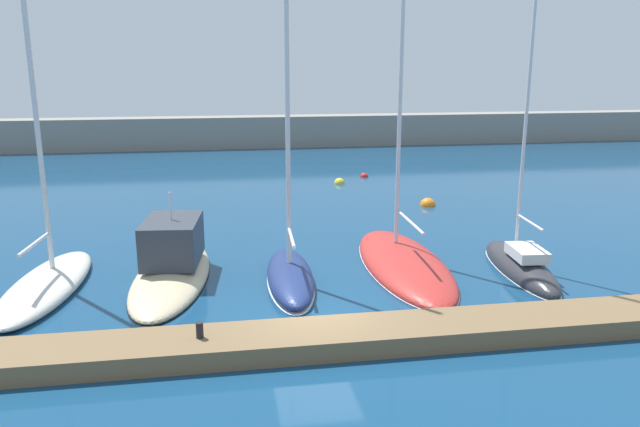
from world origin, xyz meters
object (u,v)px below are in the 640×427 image
(sailboat_red_fourth, at_px, (404,261))
(mooring_buoy_red, at_px, (364,177))
(mooring_buoy_orange, at_px, (428,206))
(motorboat_sand_second, at_px, (172,265))
(dock_bollard, at_px, (200,330))
(sailboat_ivory_nearest, at_px, (46,280))
(sailboat_charcoal_fifth, at_px, (520,265))
(mooring_buoy_yellow, at_px, (339,183))
(sailboat_navy_third, at_px, (290,272))

(sailboat_red_fourth, relative_size, mooring_buoy_red, 34.50)
(mooring_buoy_orange, bearing_deg, motorboat_sand_second, -143.40)
(sailboat_red_fourth, distance_m, dock_bollard, 10.07)
(sailboat_ivory_nearest, relative_size, sailboat_charcoal_fifth, 1.23)
(sailboat_ivory_nearest, xyz_separation_m, mooring_buoy_yellow, (13.96, 17.68, -0.40))
(sailboat_ivory_nearest, bearing_deg, dock_bollard, -132.58)
(mooring_buoy_red, height_order, dock_bollard, dock_bollard)
(sailboat_ivory_nearest, height_order, mooring_buoy_orange, sailboat_ivory_nearest)
(sailboat_ivory_nearest, distance_m, motorboat_sand_second, 4.31)
(mooring_buoy_red, bearing_deg, mooring_buoy_yellow, -136.62)
(motorboat_sand_second, distance_m, mooring_buoy_yellow, 19.66)
(motorboat_sand_second, height_order, mooring_buoy_red, motorboat_sand_second)
(mooring_buoy_orange, xyz_separation_m, mooring_buoy_red, (-1.44, 9.27, 0.00))
(sailboat_ivory_nearest, height_order, sailboat_red_fourth, sailboat_red_fourth)
(mooring_buoy_yellow, xyz_separation_m, mooring_buoy_red, (2.17, 2.05, 0.00))
(sailboat_ivory_nearest, height_order, motorboat_sand_second, sailboat_ivory_nearest)
(sailboat_ivory_nearest, relative_size, sailboat_red_fourth, 0.72)
(sailboat_charcoal_fifth, relative_size, mooring_buoy_yellow, 16.00)
(sailboat_ivory_nearest, height_order, dock_bollard, sailboat_ivory_nearest)
(motorboat_sand_second, xyz_separation_m, mooring_buoy_red, (11.87, 19.15, -0.52))
(sailboat_navy_third, distance_m, sailboat_red_fourth, 4.75)
(sailboat_red_fourth, bearing_deg, sailboat_charcoal_fifth, -105.79)
(motorboat_sand_second, distance_m, mooring_buoy_red, 22.53)
(mooring_buoy_red, bearing_deg, sailboat_navy_third, -110.56)
(motorboat_sand_second, distance_m, sailboat_charcoal_fifth, 13.16)
(sailboat_navy_third, height_order, sailboat_charcoal_fifth, sailboat_navy_third)
(sailboat_red_fourth, distance_m, sailboat_charcoal_fifth, 4.42)
(sailboat_ivory_nearest, relative_size, dock_bollard, 32.05)
(sailboat_ivory_nearest, distance_m, dock_bollard, 8.09)
(sailboat_ivory_nearest, relative_size, motorboat_sand_second, 1.64)
(motorboat_sand_second, height_order, sailboat_red_fourth, sailboat_red_fourth)
(sailboat_navy_third, height_order, mooring_buoy_red, sailboat_navy_third)
(mooring_buoy_yellow, relative_size, dock_bollard, 1.63)
(motorboat_sand_second, bearing_deg, sailboat_ivory_nearest, 103.58)
(sailboat_red_fourth, height_order, mooring_buoy_red, sailboat_red_fourth)
(mooring_buoy_red, bearing_deg, sailboat_ivory_nearest, -129.26)
(sailboat_navy_third, bearing_deg, mooring_buoy_orange, -36.87)
(sailboat_navy_third, xyz_separation_m, mooring_buoy_red, (7.62, 20.32, -0.42))
(motorboat_sand_second, xyz_separation_m, mooring_buoy_yellow, (9.70, 17.10, -0.52))
(motorboat_sand_second, distance_m, sailboat_red_fourth, 8.87)
(sailboat_red_fourth, height_order, mooring_buoy_orange, sailboat_red_fourth)
(sailboat_navy_third, bearing_deg, mooring_buoy_red, -18.08)
(mooring_buoy_yellow, height_order, mooring_buoy_red, mooring_buoy_yellow)
(motorboat_sand_second, height_order, mooring_buoy_yellow, motorboat_sand_second)
(sailboat_navy_third, distance_m, mooring_buoy_red, 21.70)
(motorboat_sand_second, height_order, dock_bollard, motorboat_sand_second)
(sailboat_charcoal_fifth, distance_m, mooring_buoy_orange, 11.31)
(sailboat_navy_third, height_order, dock_bollard, sailboat_navy_third)
(sailboat_navy_third, relative_size, mooring_buoy_orange, 15.16)
(sailboat_charcoal_fifth, height_order, dock_bollard, sailboat_charcoal_fifth)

